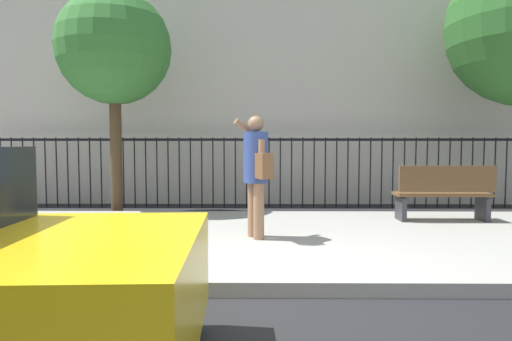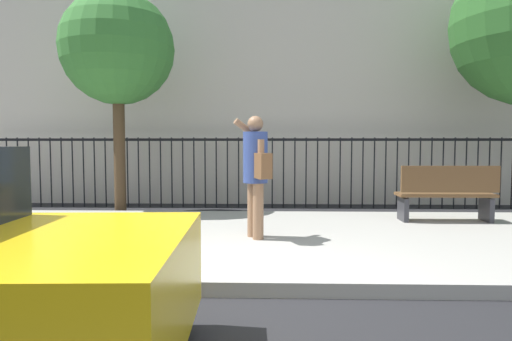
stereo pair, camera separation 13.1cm
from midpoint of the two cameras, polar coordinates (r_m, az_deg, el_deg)
The scene contains 7 objects.
ground_plane at distance 4.38m, azimuth -1.73°, elevation -16.14°, with size 60.00×60.00×0.00m, color black.
sidewalk at distance 6.47m, azimuth -0.54°, elevation -8.93°, with size 28.00×4.40×0.15m, color #9E9B93.
building_facade at distance 13.02m, azimuth 0.61°, elevation 17.84°, with size 28.00×4.00×9.37m, color beige.
iron_fence at distance 10.03m, azimuth 0.30°, elevation 0.97°, with size 12.03×0.04×1.60m.
pedestrian_on_phone at distance 6.10m, azimuth 0.62°, elevation 0.39°, with size 0.56×0.72×1.70m.
street_bench at distance 8.11m, azimuth 23.82°, elevation -2.58°, with size 1.60×0.45×0.95m.
street_tree_far at distance 9.50m, azimuth -17.04°, elevation 14.71°, with size 2.25×2.25×4.48m.
Camera 2 is at (0.32, -4.11, 1.48)m, focal length 31.02 mm.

